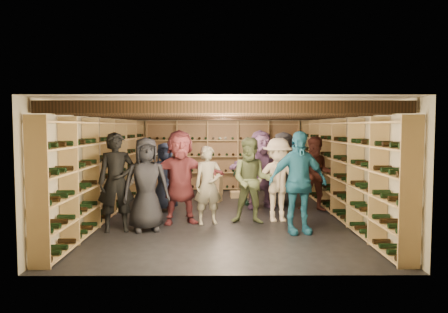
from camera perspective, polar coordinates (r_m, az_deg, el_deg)
ground at (r=9.90m, az=-0.09°, el=-7.61°), size 8.00×8.00×0.00m
walls at (r=9.72m, az=-0.09°, el=-0.67°), size 5.52×8.02×2.40m
ceiling at (r=9.70m, az=-0.09°, el=6.41°), size 5.50×8.00×0.01m
ceiling_joists at (r=9.70m, az=-0.09°, el=5.59°), size 5.40×7.12×0.18m
wine_rack_left at (r=10.06m, az=-14.90°, el=-1.36°), size 0.32×7.50×2.15m
wine_rack_right at (r=10.08m, az=14.68°, el=-1.35°), size 0.32×7.50×2.15m
wine_rack_back at (r=13.55m, az=-0.16°, el=0.12°), size 4.70×0.30×2.15m
crate_stack_left at (r=11.57m, az=-1.62°, el=-4.21°), size 0.58×0.47×0.68m
crate_stack_right at (r=11.78m, az=-1.89°, el=-4.06°), size 0.57×0.45×0.68m
crate_loose at (r=12.23m, az=2.03°, el=-4.97°), size 0.52×0.36×0.17m
person_0 at (r=8.42m, az=-10.14°, el=-3.58°), size 0.99×0.78×1.78m
person_1 at (r=8.45m, az=-13.88°, el=-3.27°), size 0.78×0.61×1.88m
person_2 at (r=8.93m, az=3.64°, el=-3.16°), size 0.93×0.77×1.76m
person_3 at (r=9.18m, az=7.09°, el=-3.04°), size 1.19×0.77×1.74m
person_4 at (r=8.19m, az=9.63°, el=-3.35°), size 1.19×0.68×1.90m
person_5 at (r=8.93m, az=-5.74°, el=-2.67°), size 1.86×0.96×1.91m
person_6 at (r=10.35m, az=-7.73°, el=-2.64°), size 0.82×0.57×1.60m
person_7 at (r=8.86m, az=-2.08°, el=-3.77°), size 0.66×0.53×1.59m
person_8 at (r=10.41m, az=12.00°, el=-2.26°), size 0.96×0.81×1.75m
person_9 at (r=11.22m, az=-9.87°, el=-2.47°), size 1.05×0.75×1.48m
person_10 at (r=11.08m, az=3.39°, el=-2.40°), size 0.95×0.60×1.51m
person_11 at (r=10.59m, az=4.85°, el=-1.66°), size 1.85×1.12×1.90m
person_12 at (r=11.16m, az=7.77°, el=-1.54°), size 1.05×0.88×1.84m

